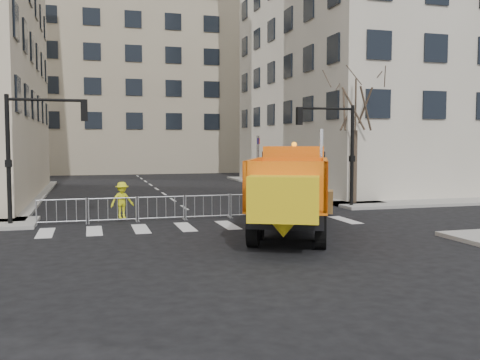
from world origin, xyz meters
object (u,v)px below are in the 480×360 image
object	(u,v)px
cop_b	(311,199)
worker	(122,200)
plow_truck	(291,188)
cop_c	(316,198)
newspaper_box	(293,197)
cop_a	(320,199)

from	to	relation	value
cop_b	worker	world-z (taller)	worker
plow_truck	cop_c	xyz separation A→B (m)	(2.99, 4.47, -0.91)
worker	newspaper_box	distance (m)	8.67
cop_a	worker	world-z (taller)	cop_a
plow_truck	cop_c	bearing A→B (deg)	-9.41
cop_b	cop_c	xyz separation A→B (m)	(0.22, 0.00, 0.02)
cop_b	newspaper_box	size ratio (longest dim) A/B	1.53
plow_truck	cop_c	distance (m)	5.45
cop_c	newspaper_box	distance (m)	2.23
plow_truck	cop_b	bearing A→B (deg)	-7.39
cop_b	cop_c	distance (m)	0.22
cop_c	cop_a	bearing A→B (deg)	60.45
plow_truck	cop_b	size ratio (longest dim) A/B	6.22
plow_truck	newspaper_box	xyz separation A→B (m)	(2.69, 6.67, -1.07)
cop_b	cop_c	world-z (taller)	cop_c
plow_truck	worker	world-z (taller)	plow_truck
plow_truck	worker	bearing A→B (deg)	72.99
cop_b	worker	size ratio (longest dim) A/B	1.05
cop_a	newspaper_box	bearing A→B (deg)	-126.00
newspaper_box	cop_b	bearing A→B (deg)	-82.41
cop_b	plow_truck	bearing A→B (deg)	85.32
cop_c	plow_truck	bearing A→B (deg)	29.16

